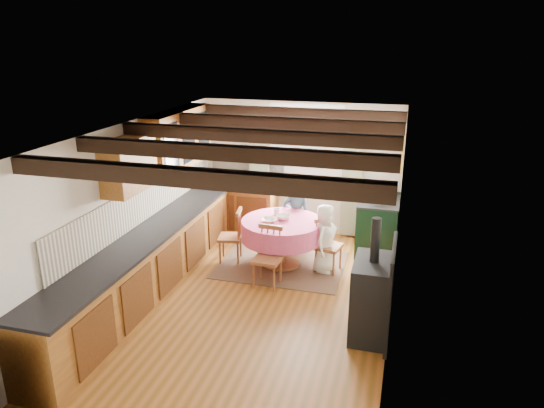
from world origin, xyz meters
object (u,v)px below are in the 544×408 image
(chair_right, at_px, (329,244))
(cup, at_px, (277,211))
(dining_table, at_px, (282,243))
(aga_range, at_px, (378,225))
(chair_near, at_px, (267,257))
(chair_left, at_px, (230,235))
(child_right, at_px, (325,238))
(cast_iron_stove, at_px, (373,278))
(child_far, at_px, (296,216))

(chair_right, bearing_deg, cup, 86.13)
(dining_table, distance_m, chair_right, 0.75)
(dining_table, height_order, aga_range, aga_range)
(chair_near, relative_size, chair_left, 1.02)
(cup, bearing_deg, chair_near, -83.25)
(aga_range, bearing_deg, child_right, -125.58)
(chair_near, relative_size, child_right, 0.83)
(aga_range, distance_m, cast_iron_stove, 2.62)
(chair_near, height_order, aga_range, aga_range)
(aga_range, height_order, child_right, child_right)
(aga_range, bearing_deg, dining_table, -144.67)
(chair_left, height_order, cast_iron_stove, cast_iron_stove)
(aga_range, relative_size, cast_iron_stove, 0.67)
(cast_iron_stove, bearing_deg, aga_range, 92.42)
(dining_table, height_order, child_right, child_right)
(chair_right, relative_size, child_right, 0.82)
(dining_table, bearing_deg, child_right, -1.54)
(dining_table, xyz_separation_m, cast_iron_stove, (1.52, -1.60, 0.38))
(aga_range, distance_m, child_right, 1.26)
(dining_table, xyz_separation_m, child_far, (0.07, 0.67, 0.23))
(aga_range, distance_m, child_far, 1.39)
(cup, bearing_deg, child_far, 62.63)
(chair_left, bearing_deg, cup, 102.22)
(dining_table, height_order, chair_left, chair_left)
(chair_right, bearing_deg, aga_range, -22.28)
(chair_right, distance_m, child_right, 0.12)
(chair_near, bearing_deg, child_far, 89.83)
(dining_table, relative_size, child_far, 1.04)
(dining_table, relative_size, cast_iron_stove, 0.83)
(chair_near, height_order, child_right, child_right)
(chair_left, bearing_deg, child_right, 80.66)
(chair_right, bearing_deg, cast_iron_stove, -142.66)
(dining_table, distance_m, child_far, 0.72)
(chair_left, distance_m, aga_range, 2.49)
(chair_near, bearing_deg, cast_iron_stove, -25.18)
(aga_range, distance_m, cup, 1.77)
(aga_range, xyz_separation_m, cast_iron_stove, (0.11, -2.60, 0.29))
(chair_left, relative_size, cast_iron_stove, 0.58)
(chair_near, distance_m, cast_iron_stove, 1.81)
(aga_range, bearing_deg, cup, -154.16)
(chair_near, distance_m, child_right, 1.01)
(chair_left, bearing_deg, chair_near, 39.85)
(chair_near, height_order, cast_iron_stove, cast_iron_stove)
(cup, bearing_deg, cast_iron_stove, -47.82)
(cast_iron_stove, bearing_deg, chair_near, 150.58)
(child_far, bearing_deg, aga_range, 179.35)
(chair_right, distance_m, child_far, 0.97)
(chair_left, xyz_separation_m, cup, (0.70, 0.29, 0.37))
(chair_near, distance_m, aga_range, 2.25)
(chair_left, height_order, chair_right, chair_right)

